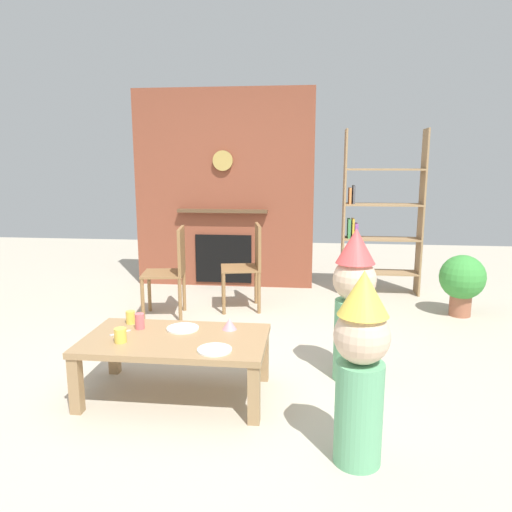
% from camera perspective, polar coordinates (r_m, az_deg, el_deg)
% --- Properties ---
extents(ground_plane, '(12.00, 12.00, 0.00)m').
position_cam_1_polar(ground_plane, '(3.67, -3.11, -13.56)').
color(ground_plane, '#BCB29E').
extents(brick_fireplace_feature, '(2.20, 0.28, 2.40)m').
position_cam_1_polar(brick_fireplace_feature, '(5.99, -3.81, 7.78)').
color(brick_fireplace_feature, brown).
rests_on(brick_fireplace_feature, ground_plane).
extents(bookshelf, '(0.90, 0.28, 1.90)m').
position_cam_1_polar(bookshelf, '(5.78, 14.09, 4.14)').
color(bookshelf, '#9E7A51').
rests_on(bookshelf, ground_plane).
extents(coffee_table, '(1.19, 0.68, 0.40)m').
position_cam_1_polar(coffee_table, '(3.24, -9.50, -10.41)').
color(coffee_table, '#9E7A51').
rests_on(coffee_table, ground_plane).
extents(paper_cup_near_left, '(0.08, 0.08, 0.09)m').
position_cam_1_polar(paper_cup_near_left, '(3.20, -15.77, -9.03)').
color(paper_cup_near_left, '#F2CC4C').
rests_on(paper_cup_near_left, coffee_table).
extents(paper_cup_near_right, '(0.06, 0.06, 0.09)m').
position_cam_1_polar(paper_cup_near_right, '(3.54, -14.64, -7.03)').
color(paper_cup_near_right, '#F2CC4C').
rests_on(paper_cup_near_right, coffee_table).
extents(paper_cup_center, '(0.06, 0.06, 0.11)m').
position_cam_1_polar(paper_cup_center, '(3.41, -13.61, -7.52)').
color(paper_cup_center, '#E5666B').
rests_on(paper_cup_center, coffee_table).
extents(paper_plate_front, '(0.21, 0.21, 0.01)m').
position_cam_1_polar(paper_plate_front, '(2.97, -4.93, -11.00)').
color(paper_plate_front, white).
rests_on(paper_plate_front, coffee_table).
extents(paper_plate_rear, '(0.22, 0.22, 0.01)m').
position_cam_1_polar(paper_plate_rear, '(3.36, -8.67, -8.47)').
color(paper_plate_rear, white).
rests_on(paper_plate_rear, coffee_table).
extents(birthday_cake_slice, '(0.10, 0.10, 0.08)m').
position_cam_1_polar(birthday_cake_slice, '(3.31, -3.16, -8.04)').
color(birthday_cake_slice, pink).
rests_on(birthday_cake_slice, coffee_table).
extents(table_fork, '(0.11, 0.13, 0.01)m').
position_cam_1_polar(table_fork, '(3.37, -15.77, -8.75)').
color(table_fork, silver).
rests_on(table_fork, coffee_table).
extents(child_with_cone_hat, '(0.28, 0.28, 1.01)m').
position_cam_1_polar(child_with_cone_hat, '(2.51, 12.29, -12.40)').
color(child_with_cone_hat, '#66B27F').
rests_on(child_with_cone_hat, ground_plane).
extents(child_in_pink, '(0.30, 0.30, 1.09)m').
position_cam_1_polar(child_in_pink, '(3.43, 11.50, -5.29)').
color(child_in_pink, '#66B27F').
rests_on(child_in_pink, ground_plane).
extents(dining_chair_left, '(0.46, 0.46, 0.90)m').
position_cam_1_polar(dining_chair_left, '(4.85, -9.87, -1.24)').
color(dining_chair_left, olive).
rests_on(dining_chair_left, ground_plane).
extents(dining_chair_middle, '(0.47, 0.47, 0.90)m').
position_cam_1_polar(dining_chair_middle, '(5.03, -0.82, -0.64)').
color(dining_chair_middle, olive).
rests_on(dining_chair_middle, ground_plane).
extents(potted_plant_tall, '(0.45, 0.45, 0.62)m').
position_cam_1_polar(potted_plant_tall, '(5.25, 23.24, -2.61)').
color(potted_plant_tall, '#9E5B42').
rests_on(potted_plant_tall, ground_plane).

